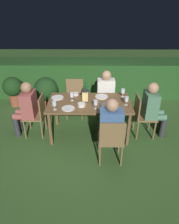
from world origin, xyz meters
TOP-DOWN VIEW (x-y plane):
  - ground_plane at (0.00, 0.00)m, footprint 16.00×16.00m
  - dining_table at (0.00, 0.00)m, footprint 1.61×0.86m
  - chair_head_near at (-1.05, 0.00)m, footprint 0.40×0.42m
  - person_in_rust at (-1.25, 0.00)m, footprint 0.48×0.38m
  - chair_side_left_b at (0.36, -0.82)m, footprint 0.42×0.40m
  - person_in_blue at (0.36, -0.62)m, footprint 0.38×0.47m
  - chair_side_right_b at (0.36, 0.82)m, footprint 0.42×0.40m
  - person_in_cream at (0.36, 0.62)m, footprint 0.38×0.47m
  - chair_head_far at (1.05, 0.00)m, footprint 0.40×0.42m
  - person_in_green at (1.25, 0.00)m, footprint 0.48×0.38m
  - chair_side_right_a at (-0.36, 0.82)m, footprint 0.42×0.40m
  - lantern_centerpiece at (-0.08, 0.03)m, footprint 0.15×0.15m
  - green_bottle_on_table at (-0.08, 0.28)m, footprint 0.07×0.07m
  - wine_glass_a at (-0.62, -0.31)m, footprint 0.08×0.08m
  - wine_glass_b at (0.11, -0.27)m, footprint 0.08×0.08m
  - wine_glass_c at (-0.34, 0.05)m, footprint 0.08×0.08m
  - wine_glass_d at (0.69, -0.12)m, footprint 0.08×0.08m
  - wine_glass_e at (0.67, 0.24)m, footprint 0.08×0.08m
  - plate_a at (-0.38, -0.28)m, footprint 0.24×0.24m
  - plate_b at (0.31, -0.14)m, footprint 0.22×0.22m
  - plate_c at (-0.64, 0.17)m, footprint 0.24×0.24m
  - plate_d at (0.24, 0.22)m, footprint 0.26×0.26m
  - bowl_olives at (-0.29, 0.31)m, footprint 0.12×0.12m
  - bowl_bread at (-0.15, -0.18)m, footprint 0.14×0.14m
  - side_table at (0.12, 2.15)m, footprint 0.49×0.49m
  - ice_bucket at (0.12, 2.15)m, footprint 0.26×0.26m
  - hedge_backdrop at (0.00, 2.09)m, footprint 5.57×0.90m
  - potted_plant_by_hedge at (-1.98, 1.29)m, footprint 0.50×0.50m
  - potted_plant_corner at (-1.11, 1.20)m, footprint 0.61×0.61m

SIDE VIEW (x-z plane):
  - ground_plane at x=0.00m, z-range 0.00..0.00m
  - side_table at x=0.12m, z-range 0.10..0.72m
  - potted_plant_by_hedge at x=-1.98m, z-range 0.08..0.85m
  - potted_plant_corner at x=-1.11m, z-range 0.07..0.86m
  - chair_head_near at x=-1.05m, z-range 0.05..0.92m
  - chair_side_left_b at x=0.36m, z-range 0.05..0.92m
  - chair_side_right_b at x=0.36m, z-range 0.05..0.92m
  - chair_head_far at x=1.05m, z-range 0.05..0.92m
  - chair_side_right_a at x=-0.36m, z-range 0.05..0.92m
  - hedge_backdrop at x=0.00m, z-range 0.00..0.97m
  - person_in_rust at x=-1.25m, z-range 0.06..1.21m
  - person_in_blue at x=0.36m, z-range 0.06..1.21m
  - person_in_cream at x=0.36m, z-range 0.06..1.21m
  - person_in_green at x=1.25m, z-range 0.06..1.21m
  - dining_table at x=0.00m, z-range 0.32..1.07m
  - ice_bucket at x=0.12m, z-range 0.55..0.90m
  - plate_a at x=-0.38m, z-range 0.75..0.77m
  - plate_b at x=0.31m, z-range 0.75..0.77m
  - plate_c at x=-0.64m, z-range 0.75..0.77m
  - plate_d at x=0.24m, z-range 0.75..0.77m
  - bowl_olives at x=-0.29m, z-range 0.75..0.80m
  - bowl_bread at x=-0.15m, z-range 0.75..0.81m
  - green_bottle_on_table at x=-0.08m, z-range 0.72..1.01m
  - wine_glass_a at x=-0.62m, z-range 0.79..0.95m
  - wine_glass_b at x=0.11m, z-range 0.79..0.95m
  - wine_glass_c at x=-0.34m, z-range 0.79..0.95m
  - wine_glass_d at x=0.69m, z-range 0.79..0.95m
  - wine_glass_e at x=0.67m, z-range 0.79..0.95m
  - lantern_centerpiece at x=-0.08m, z-range 0.77..1.03m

